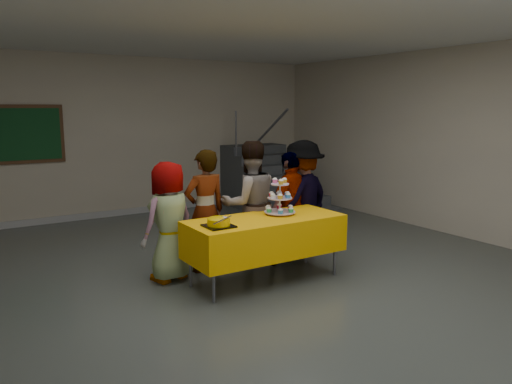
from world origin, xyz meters
TOP-DOWN VIEW (x-y plane):
  - room_shell at (0.00, 0.02)m, footprint 10.00×10.04m
  - bake_table at (0.20, 0.45)m, footprint 1.88×0.78m
  - cupcake_stand at (0.47, 0.53)m, footprint 0.38×0.38m
  - bear_cake at (-0.47, 0.35)m, footprint 0.32×0.36m
  - schoolchild_a at (-0.74, 1.09)m, footprint 0.81×0.65m
  - schoolchild_b at (-0.22, 1.17)m, footprint 0.58×0.39m
  - schoolchild_c at (0.38, 1.08)m, footprint 0.89×0.75m
  - schoolchild_d at (0.97, 0.98)m, footprint 0.94×0.65m
  - schoolchild_e at (1.21, 1.04)m, footprint 1.18×0.91m
  - staircase at (2.70, 4.13)m, footprint 1.30×2.40m
  - noticeboard at (-1.74, 4.96)m, footprint 1.30×0.05m

SIDE VIEW (x-z plane):
  - staircase at x=2.70m, z-range -0.53..1.51m
  - bake_table at x=0.20m, z-range 0.17..0.94m
  - schoolchild_a at x=-0.74m, z-range 0.00..1.43m
  - schoolchild_d at x=0.97m, z-range 0.00..1.47m
  - schoolchild_b at x=-0.22m, z-range 0.00..1.54m
  - schoolchild_e at x=1.21m, z-range 0.00..1.61m
  - schoolchild_c at x=0.38m, z-range 0.00..1.63m
  - bear_cake at x=-0.47m, z-range 0.77..0.89m
  - cupcake_stand at x=0.47m, z-range 0.72..1.16m
  - noticeboard at x=-1.74m, z-range 1.10..2.10m
  - room_shell at x=0.00m, z-range 0.62..3.64m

